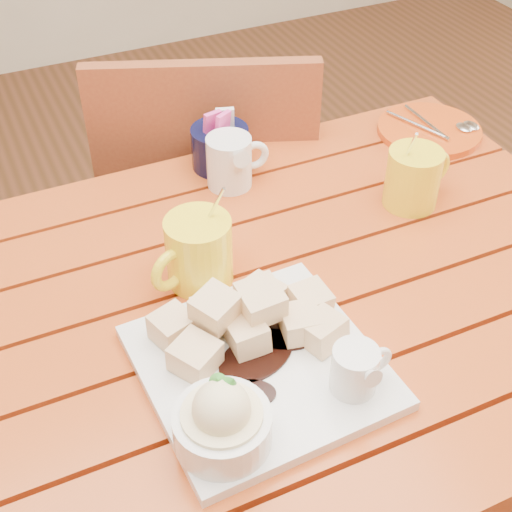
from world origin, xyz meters
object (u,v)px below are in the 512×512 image
dessert_plate (253,367)px  orange_saucer (430,130)px  coffee_mug_left (197,251)px  table (245,355)px  coffee_mug_right (414,177)px  chair_far (210,209)px

dessert_plate → orange_saucer: size_ratio=1.52×
coffee_mug_left → orange_saucer: coffee_mug_left is taller
table → dessert_plate: bearing=-109.9°
coffee_mug_right → chair_far: (-0.20, 0.43, -0.30)m
table → dessert_plate: (-0.05, -0.14, 0.14)m
dessert_plate → chair_far: chair_far is taller
table → orange_saucer: orange_saucer is taller
coffee_mug_left → orange_saucer: (0.55, 0.20, -0.05)m
coffee_mug_right → chair_far: chair_far is taller
coffee_mug_right → orange_saucer: coffee_mug_right is taller
orange_saucer → table: bearing=-151.6°
table → coffee_mug_left: coffee_mug_left is taller
dessert_plate → coffee_mug_right: bearing=31.3°
coffee_mug_right → orange_saucer: (0.16, 0.17, -0.04)m
coffee_mug_right → table: bearing=-173.1°
table → dessert_plate: size_ratio=4.04×
dessert_plate → coffee_mug_right: size_ratio=2.01×
orange_saucer → chair_far: 0.51m
coffee_mug_left → table: bearing=-83.2°
coffee_mug_right → chair_far: bearing=104.7°
dessert_plate → orange_saucer: bearing=36.4°
dessert_plate → coffee_mug_right: (0.40, 0.24, 0.02)m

